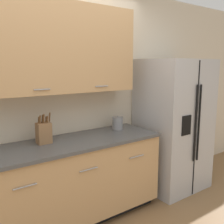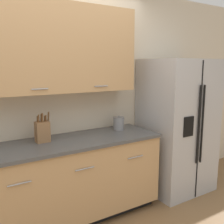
{
  "view_description": "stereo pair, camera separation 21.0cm",
  "coord_description": "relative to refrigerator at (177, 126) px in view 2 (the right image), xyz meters",
  "views": [
    {
      "loc": [
        -1.13,
        -1.4,
        1.67
      ],
      "look_at": [
        0.61,
        0.96,
        1.15
      ],
      "focal_mm": 42.0,
      "sensor_mm": 36.0,
      "label": 1
    },
    {
      "loc": [
        -0.96,
        -1.52,
        1.67
      ],
      "look_at": [
        0.61,
        0.96,
        1.15
      ],
      "focal_mm": 42.0,
      "sensor_mm": 36.0,
      "label": 2
    }
  ],
  "objects": [
    {
      "name": "counter_unit",
      "position": [
        -1.82,
        0.06,
        -0.42
      ],
      "size": [
        2.57,
        0.64,
        0.9
      ],
      "color": "black",
      "rests_on": "ground_plane"
    },
    {
      "name": "refrigerator",
      "position": [
        0.0,
        0.0,
        0.0
      ],
      "size": [
        0.87,
        0.75,
        1.76
      ],
      "color": "#B2B2B5",
      "rests_on": "ground_plane"
    },
    {
      "name": "steel_canister",
      "position": [
        -0.83,
        0.17,
        0.1
      ],
      "size": [
        0.14,
        0.14,
        0.17
      ],
      "color": "gray",
      "rests_on": "counter_unit"
    },
    {
      "name": "wall_back",
      "position": [
        -1.68,
        0.34,
        0.6
      ],
      "size": [
        10.0,
        0.39,
        2.6
      ],
      "color": "beige",
      "rests_on": "ground_plane"
    },
    {
      "name": "knife_block",
      "position": [
        -1.78,
        0.14,
        0.14
      ],
      "size": [
        0.15,
        0.11,
        0.3
      ],
      "color": "olive",
      "rests_on": "counter_unit"
    }
  ]
}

